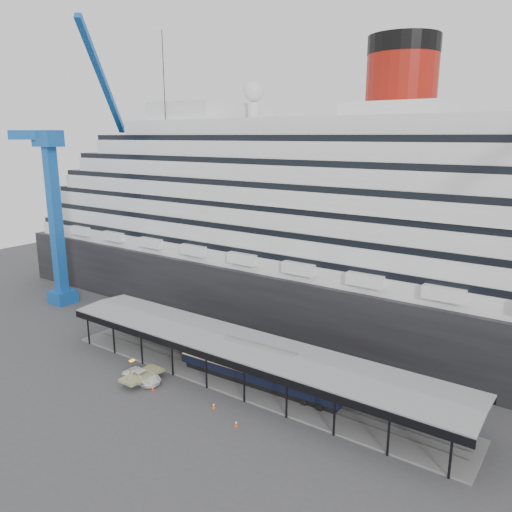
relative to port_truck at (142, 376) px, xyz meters
The scene contains 9 objects.
ground 10.90m from the port_truck, 14.13° to the left, with size 200.00×200.00×0.00m, color #3C3C3E.
cruise_ship 40.29m from the port_truck, 73.01° to the left, with size 130.00×30.00×43.90m.
platform_canopy 13.13m from the port_truck, 35.98° to the left, with size 56.00×9.18×5.30m.
crane_blue 41.72m from the port_truck, 158.99° to the left, with size 22.63×19.19×47.60m.
port_truck is the anchor object (origin of this frame).
pullman_carriage 14.97m from the port_truck, 31.04° to the left, with size 22.58×3.80×22.07m.
traffic_cone_left 2.85m from the port_truck, 15.60° to the right, with size 0.44×0.44×0.71m.
traffic_cone_mid 11.40m from the port_truck, ahead, with size 0.45×0.45×0.69m.
traffic_cone_right 15.75m from the port_truck, ahead, with size 0.47×0.47×0.71m.
Camera 1 is at (34.45, -41.20, 30.27)m, focal length 35.00 mm.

